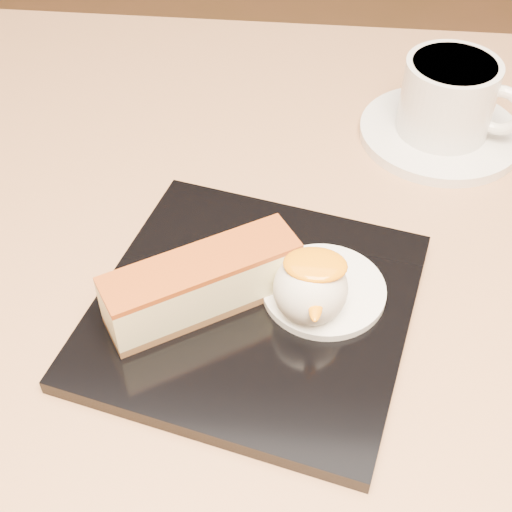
# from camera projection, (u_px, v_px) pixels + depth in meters

# --- Properties ---
(table) EXTENTS (0.80, 0.80, 0.72)m
(table) POSITION_uv_depth(u_px,v_px,m) (211.00, 382.00, 0.66)
(table) COLOR black
(table) RESTS_ON ground
(dessert_plate) EXTENTS (0.26, 0.26, 0.01)m
(dessert_plate) POSITION_uv_depth(u_px,v_px,m) (253.00, 308.00, 0.52)
(dessert_plate) COLOR black
(dessert_plate) RESTS_ON table
(cheesecake) EXTENTS (0.14, 0.11, 0.04)m
(cheesecake) POSITION_uv_depth(u_px,v_px,m) (202.00, 283.00, 0.49)
(cheesecake) COLOR brown
(cheesecake) RESTS_ON dessert_plate
(cream_smear) EXTENTS (0.09, 0.09, 0.01)m
(cream_smear) POSITION_uv_depth(u_px,v_px,m) (324.00, 290.00, 0.52)
(cream_smear) COLOR white
(cream_smear) RESTS_ON dessert_plate
(ice_cream_scoop) EXTENTS (0.05, 0.05, 0.05)m
(ice_cream_scoop) POSITION_uv_depth(u_px,v_px,m) (310.00, 288.00, 0.49)
(ice_cream_scoop) COLOR white
(ice_cream_scoop) RESTS_ON cream_smear
(mango_sauce) EXTENTS (0.04, 0.03, 0.01)m
(mango_sauce) POSITION_uv_depth(u_px,v_px,m) (315.00, 265.00, 0.47)
(mango_sauce) COLOR orange
(mango_sauce) RESTS_ON ice_cream_scoop
(mint_sprig) EXTENTS (0.03, 0.02, 0.00)m
(mint_sprig) POSITION_uv_depth(u_px,v_px,m) (286.00, 259.00, 0.53)
(mint_sprig) COLOR #2C883B
(mint_sprig) RESTS_ON cream_smear
(saucer) EXTENTS (0.15, 0.15, 0.01)m
(saucer) POSITION_uv_depth(u_px,v_px,m) (440.00, 133.00, 0.67)
(saucer) COLOR white
(saucer) RESTS_ON table
(coffee_cup) EXTENTS (0.11, 0.08, 0.07)m
(coffee_cup) POSITION_uv_depth(u_px,v_px,m) (450.00, 97.00, 0.64)
(coffee_cup) COLOR white
(coffee_cup) RESTS_ON saucer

